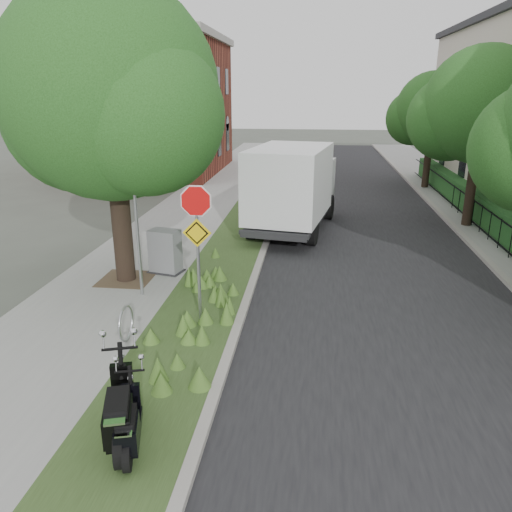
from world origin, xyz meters
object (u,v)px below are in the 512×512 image
Objects in this scene: sign_assembly at (197,226)px; box_truck at (293,184)px; scooter_far at (129,431)px; utility_cabinet at (165,252)px; scooter_near at (120,419)px.

box_truck is (1.69, 8.19, -0.55)m from sign_assembly.
sign_assembly reaches higher than scooter_far.
utility_cabinet is at bearing 102.56° from scooter_far.
scooter_near is at bearing -78.54° from utility_cabinet.
sign_assembly is at bearing -60.26° from utility_cabinet.
box_truck is at bearing 57.50° from utility_cabinet.
scooter_far is at bearing -77.44° from utility_cabinet.
sign_assembly is 4.83m from scooter_far.
box_truck is at bearing 78.31° from sign_assembly.
sign_assembly is 3.72m from utility_cabinet.
scooter_far is 7.56m from utility_cabinet.
scooter_near is 0.24m from scooter_far.
sign_assembly is 2.58× the size of utility_cabinet.
scooter_near is 1.22× the size of scooter_far.
utility_cabinet reaches higher than scooter_far.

